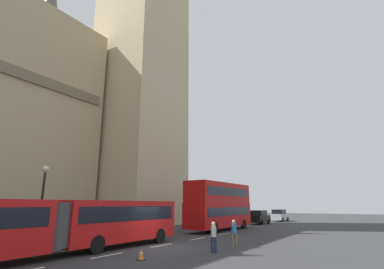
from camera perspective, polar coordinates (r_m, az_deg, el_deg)
name	(u,v)px	position (r m, az deg, el deg)	size (l,w,h in m)	color
ground_plane	(155,247)	(20.11, -7.35, -21.23)	(160.00, 160.00, 0.00)	#333335
lane_centre_marking	(107,256)	(17.30, -16.48, -22.05)	(29.80, 0.16, 0.01)	silver
articulated_bus	(50,223)	(17.38, -26.42, -15.39)	(18.55, 2.54, 2.90)	red
double_decker_bus	(220,204)	(31.91, 5.60, -13.57)	(10.70, 2.54, 4.90)	#B20F0F
sedan_lead	(259,217)	(43.06, 13.21, -15.69)	(4.40, 1.86, 1.85)	black
sedan_trailing	(280,215)	(50.85, 17.00, -15.10)	(4.40, 1.86, 1.85)	#B7B7BC
traffic_cone_west	(141,254)	(15.61, -10.08, -22.31)	(0.36, 0.36, 0.58)	black
traffic_cone_middle	(212,237)	(22.84, 3.90, -19.68)	(0.36, 0.36, 0.58)	black
street_lamp	(42,199)	(22.27, -27.63, -11.20)	(0.44, 0.44, 5.27)	black
pedestrian_near_cones	(214,236)	(17.50, 4.31, -19.44)	(0.46, 0.44, 1.69)	#262D4C
pedestrian_by_kerb	(234,232)	(19.78, 8.37, -18.67)	(0.46, 0.44, 1.69)	#726651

